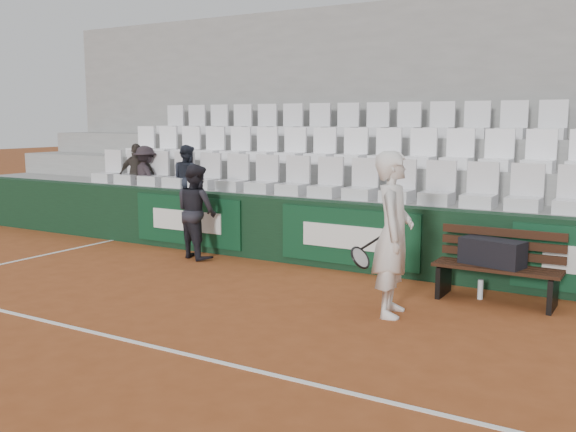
{
  "coord_description": "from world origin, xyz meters",
  "views": [
    {
      "loc": [
        3.72,
        -4.52,
        2.21
      ],
      "look_at": [
        -0.37,
        2.4,
        1.0
      ],
      "focal_mm": 40.0,
      "sensor_mm": 36.0,
      "label": 1
    }
  ],
  "objects_px": {
    "spectator_a": "(145,153)",
    "water_bottle_near": "(480,289)",
    "spectator_b": "(136,152)",
    "ball_kid": "(196,211)",
    "spectator_c": "(187,154)",
    "sports_bag_left": "(492,252)",
    "tennis_player": "(393,234)",
    "bench_left": "(496,284)"
  },
  "relations": [
    {
      "from": "spectator_b",
      "to": "spectator_c",
      "type": "relative_size",
      "value": 1.0
    },
    {
      "from": "sports_bag_left",
      "to": "tennis_player",
      "type": "xyz_separation_m",
      "value": [
        -0.84,
        -1.13,
        0.32
      ]
    },
    {
      "from": "sports_bag_left",
      "to": "ball_kid",
      "type": "height_order",
      "value": "ball_kid"
    },
    {
      "from": "sports_bag_left",
      "to": "spectator_c",
      "type": "bearing_deg",
      "value": 168.4
    },
    {
      "from": "tennis_player",
      "to": "spectator_b",
      "type": "relative_size",
      "value": 1.54
    },
    {
      "from": "spectator_a",
      "to": "spectator_c",
      "type": "distance_m",
      "value": 1.01
    },
    {
      "from": "sports_bag_left",
      "to": "water_bottle_near",
      "type": "xyz_separation_m",
      "value": [
        -0.13,
        0.02,
        -0.49
      ]
    },
    {
      "from": "ball_kid",
      "to": "spectator_c",
      "type": "relative_size",
      "value": 1.25
    },
    {
      "from": "spectator_a",
      "to": "spectator_c",
      "type": "bearing_deg",
      "value": -164.32
    },
    {
      "from": "ball_kid",
      "to": "spectator_a",
      "type": "height_order",
      "value": "spectator_a"
    },
    {
      "from": "water_bottle_near",
      "to": "ball_kid",
      "type": "distance_m",
      "value": 4.6
    },
    {
      "from": "bench_left",
      "to": "water_bottle_near",
      "type": "distance_m",
      "value": 0.23
    },
    {
      "from": "bench_left",
      "to": "spectator_b",
      "type": "distance_m",
      "value": 7.23
    },
    {
      "from": "bench_left",
      "to": "ball_kid",
      "type": "bearing_deg",
      "value": 178.02
    },
    {
      "from": "tennis_player",
      "to": "ball_kid",
      "type": "bearing_deg",
      "value": 161.59
    },
    {
      "from": "sports_bag_left",
      "to": "tennis_player",
      "type": "relative_size",
      "value": 0.4
    },
    {
      "from": "ball_kid",
      "to": "spectator_a",
      "type": "bearing_deg",
      "value": -7.53
    },
    {
      "from": "ball_kid",
      "to": "tennis_player",
      "type": "bearing_deg",
      "value": -179.07
    },
    {
      "from": "bench_left",
      "to": "sports_bag_left",
      "type": "bearing_deg",
      "value": 162.98
    },
    {
      "from": "sports_bag_left",
      "to": "bench_left",
      "type": "bearing_deg",
      "value": -17.02
    },
    {
      "from": "sports_bag_left",
      "to": "spectator_c",
      "type": "height_order",
      "value": "spectator_c"
    },
    {
      "from": "water_bottle_near",
      "to": "spectator_c",
      "type": "xyz_separation_m",
      "value": [
        -5.57,
        1.15,
        1.48
      ]
    },
    {
      "from": "ball_kid",
      "to": "spectator_b",
      "type": "xyz_separation_m",
      "value": [
        -2.24,
        1.03,
        0.85
      ]
    },
    {
      "from": "spectator_a",
      "to": "spectator_c",
      "type": "xyz_separation_m",
      "value": [
        1.01,
        0.0,
        0.02
      ]
    },
    {
      "from": "spectator_b",
      "to": "sports_bag_left",
      "type": "bearing_deg",
      "value": 147.23
    },
    {
      "from": "spectator_a",
      "to": "water_bottle_near",
      "type": "bearing_deg",
      "value": -174.2
    },
    {
      "from": "water_bottle_near",
      "to": "ball_kid",
      "type": "relative_size",
      "value": 0.16
    },
    {
      "from": "water_bottle_near",
      "to": "ball_kid",
      "type": "bearing_deg",
      "value": 178.51
    },
    {
      "from": "bench_left",
      "to": "water_bottle_near",
      "type": "relative_size",
      "value": 6.05
    },
    {
      "from": "water_bottle_near",
      "to": "bench_left",
      "type": "bearing_deg",
      "value": -13.08
    },
    {
      "from": "bench_left",
      "to": "ball_kid",
      "type": "distance_m",
      "value": 4.78
    },
    {
      "from": "spectator_c",
      "to": "spectator_a",
      "type": "bearing_deg",
      "value": 14.51
    },
    {
      "from": "ball_kid",
      "to": "spectator_c",
      "type": "bearing_deg",
      "value": -25.84
    },
    {
      "from": "water_bottle_near",
      "to": "spectator_a",
      "type": "distance_m",
      "value": 6.84
    },
    {
      "from": "ball_kid",
      "to": "water_bottle_near",
      "type": "bearing_deg",
      "value": -162.15
    },
    {
      "from": "bench_left",
      "to": "sports_bag_left",
      "type": "relative_size",
      "value": 1.99
    },
    {
      "from": "spectator_a",
      "to": "spectator_b",
      "type": "relative_size",
      "value": 0.97
    },
    {
      "from": "sports_bag_left",
      "to": "spectator_b",
      "type": "xyz_separation_m",
      "value": [
        -6.92,
        1.17,
        1.0
      ]
    },
    {
      "from": "spectator_a",
      "to": "spectator_c",
      "type": "height_order",
      "value": "spectator_c"
    },
    {
      "from": "spectator_a",
      "to": "spectator_b",
      "type": "bearing_deg",
      "value": 15.68
    },
    {
      "from": "water_bottle_near",
      "to": "spectator_b",
      "type": "distance_m",
      "value": 7.05
    },
    {
      "from": "tennis_player",
      "to": "spectator_a",
      "type": "height_order",
      "value": "spectator_a"
    }
  ]
}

